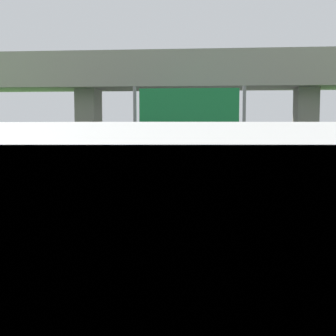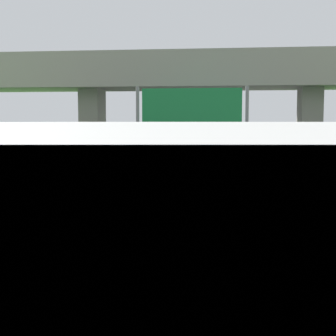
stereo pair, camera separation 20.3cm
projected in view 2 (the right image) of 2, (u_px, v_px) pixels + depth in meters
The scene contains 5 objects.
lane_centre_stripe at pixel (190, 190), 24.64m from camera, with size 0.20×100.35×0.01m, color white.
overpass_bridge at pixel (198, 84), 31.54m from camera, with size 40.00×4.80×7.76m.
overhead_highway_sign at pixel (192, 113), 25.38m from camera, with size 5.88×0.18×5.26m.
car_blue at pixel (228, 170), 25.93m from camera, with size 1.86×4.10×1.72m.
car_black at pixel (136, 190), 18.36m from camera, with size 1.86×4.10×1.72m.
Camera 2 is at (1.75, 5.79, 3.44)m, focal length 52.19 mm.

